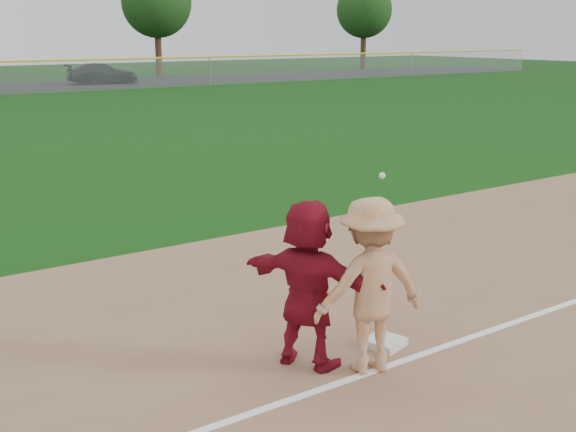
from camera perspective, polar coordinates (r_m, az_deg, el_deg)
ground at (r=9.24m, az=5.41°, el=-9.76°), size 160.00×160.00×0.00m
foul_line at (r=8.69m, az=8.88°, el=-11.31°), size 60.00×0.10×0.01m
first_base at (r=9.06m, az=7.63°, el=-9.86°), size 0.52×0.52×0.10m
base_runner at (r=8.19m, az=1.61°, el=-5.36°), size 1.31×1.89×1.96m
car_right at (r=55.96m, az=-14.48°, el=10.86°), size 5.46×3.03×1.50m
first_base_play at (r=8.10m, az=6.49°, el=-5.50°), size 1.44×1.04×2.20m
tree_3 at (r=65.31m, az=-10.36°, el=16.27°), size 6.00×6.00×9.19m
tree_4 at (r=75.97m, az=6.04°, el=15.88°), size 5.60×5.60×8.67m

